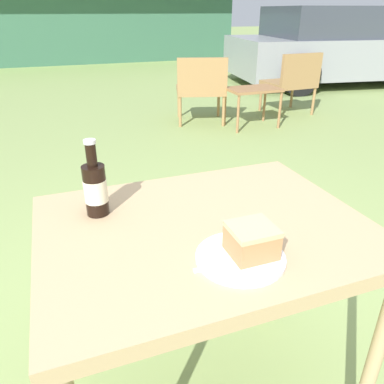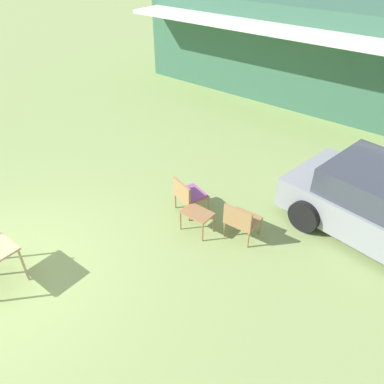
% 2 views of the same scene
% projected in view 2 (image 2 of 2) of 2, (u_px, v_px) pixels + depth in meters
% --- Properties ---
extents(ground_plane, '(60.00, 60.00, 0.00)m').
position_uv_depth(ground_plane, '(1.00, 279.00, 6.37)').
color(ground_plane, '#8CA35B').
extents(cabin_building, '(10.01, 4.46, 3.03)m').
position_uv_depth(cabin_building, '(293.00, 46.00, 12.73)').
color(cabin_building, '#38664C').
rests_on(cabin_building, ground_plane).
extents(wicker_chair_cushioned, '(0.70, 0.66, 0.78)m').
position_uv_depth(wicker_chair_cushioned, '(189.00, 194.00, 7.61)').
color(wicker_chair_cushioned, '#9E7547').
rests_on(wicker_chair_cushioned, ground_plane).
extents(wicker_chair_plain, '(0.59, 0.54, 0.78)m').
position_uv_depth(wicker_chair_plain, '(241.00, 219.00, 6.95)').
color(wicker_chair_plain, '#9E7547').
rests_on(wicker_chair_plain, ground_plane).
extents(garden_side_table, '(0.59, 0.40, 0.45)m').
position_uv_depth(garden_side_table, '(197.00, 215.00, 7.14)').
color(garden_side_table, '#996B42').
rests_on(garden_side_table, ground_plane).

